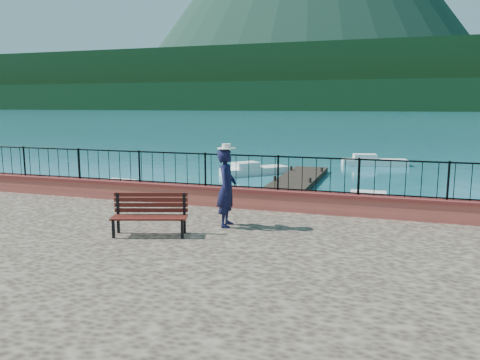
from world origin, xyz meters
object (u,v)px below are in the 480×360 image
Objects in this scene: boat_3 at (255,168)px; person at (227,188)px; park_bench at (150,223)px; boat_1 at (383,202)px; boat_0 at (129,189)px; boat_4 at (375,160)px.

person is at bearing -123.25° from boat_3.
boat_3 is (-2.56, 17.40, -1.09)m from park_bench.
boat_1 is at bearing -93.86° from boat_3.
boat_0 is 1.01× the size of boat_1.
park_bench is at bearing -128.72° from boat_3.
boat_1 and boat_3 have the same top height.
boat_0 is at bearing -135.89° from boat_4.
park_bench is 17.62m from boat_3.
boat_0 is 0.95× the size of boat_3.
person is (1.41, 1.31, 0.67)m from park_bench.
boat_3 is at bearing -148.02° from boat_4.
boat_1 is (3.58, 8.07, -1.76)m from person.
park_bench is 0.94× the size of person.
person reaches higher than boat_3.
person is 10.63m from boat_0.
park_bench is 0.41× the size of boat_4.
boat_0 is (-5.91, 8.81, -1.09)m from park_bench.
boat_1 is 14.57m from boat_4.
park_bench reaches higher than boat_3.
boat_0 is (-7.32, 7.51, -1.76)m from person.
boat_3 is at bearing 131.42° from boat_1.
boat_1 is 11.02m from boat_3.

